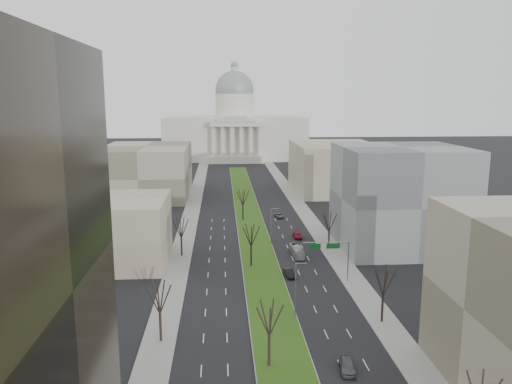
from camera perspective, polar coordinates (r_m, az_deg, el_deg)
name	(u,v)px	position (r m, az deg, el deg)	size (l,w,h in m)	color
ground	(250,220)	(145.23, -0.72, -3.26)	(600.00, 600.00, 0.00)	black
median	(250,221)	(144.22, -0.69, -3.32)	(8.00, 222.03, 0.20)	#999993
sidewalk_left	(183,247)	(121.27, -8.36, -6.20)	(5.00, 330.00, 0.15)	gray
sidewalk_right	(327,244)	(123.55, 8.13, -5.87)	(5.00, 330.00, 0.15)	gray
capitol	(235,130)	(290.95, -2.42, 7.07)	(80.00, 46.00, 55.00)	beige
building_beige_left	(106,231)	(112.20, -16.78, -4.28)	(26.00, 22.00, 14.00)	tan
building_grey_right	(400,197)	(122.45, 16.15, -0.59)	(28.00, 26.00, 24.00)	slate
building_far_left	(147,171)	(184.53, -12.37, 2.37)	(30.00, 40.00, 18.00)	#78705C
building_far_right	(335,167)	(192.35, 8.98, 2.83)	(30.00, 40.00, 18.00)	tan
tree_left_mid	(159,296)	(74.83, -10.99, -11.64)	(5.40, 5.40, 9.72)	black
tree_left_far	(181,227)	(112.69, -8.57, -3.95)	(5.28, 5.28, 9.50)	black
tree_right_mid	(384,280)	(81.88, 14.40, -9.66)	(5.52, 5.52, 9.94)	black
tree_right_far	(329,221)	(118.96, 8.37, -3.31)	(5.04, 5.04, 9.07)	black
tree_median_a	(269,317)	(67.20, 1.54, -14.13)	(5.40, 5.40, 9.72)	black
tree_median_b	(251,234)	(104.72, -0.57, -4.88)	(5.40, 5.40, 9.72)	black
tree_median_c	(243,197)	(143.59, -1.52, -0.56)	(5.40, 5.40, 9.72)	black
streetlamp_median_b	(296,289)	(82.41, 4.57, -10.96)	(1.90, 0.20, 9.16)	gray
streetlamp_median_c	(271,226)	(120.17, 1.76, -3.90)	(1.90, 0.20, 9.16)	gray
mast_arm_signs	(335,251)	(97.65, 8.97, -6.73)	(9.12, 0.24, 8.09)	gray
car_grey_near	(347,365)	(70.11, 10.37, -18.87)	(1.92, 4.77, 1.62)	#4B4F52
car_black	(289,273)	(101.01, 3.80, -9.22)	(1.58, 4.54, 1.49)	black
car_red	(297,235)	(127.68, 4.75, -4.94)	(2.02, 4.97, 1.44)	maroon
car_grey_far	(279,216)	(148.50, 2.65, -2.71)	(2.03, 4.40, 1.22)	#55595E
box_van	(297,251)	(113.43, 4.72, -6.77)	(1.88, 8.03, 2.24)	#B9B9B9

